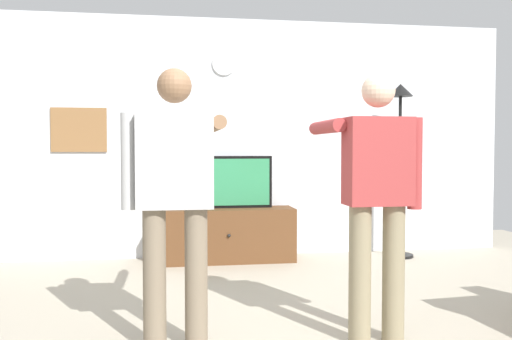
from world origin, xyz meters
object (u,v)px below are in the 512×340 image
Objects in this scene: framed_picture at (79,130)px; person_standing_nearer_couch at (377,191)px; person_standing_nearer_lamp at (175,189)px; tv_stand at (227,235)px; wall_clock at (224,64)px; television at (226,182)px; floor_lamp at (400,134)px.

framed_picture is 0.35× the size of person_standing_nearer_couch.
person_standing_nearer_couch is at bearing -51.09° from framed_picture.
person_standing_nearer_lamp is at bearing 176.36° from person_standing_nearer_couch.
framed_picture is 3.67m from person_standing_nearer_couch.
person_standing_nearer_couch is at bearing -74.61° from tv_stand.
wall_clock reaches higher than person_standing_nearer_lamp.
person_standing_nearer_lamp is 1.26m from person_standing_nearer_couch.
television is (-0.00, 0.05, 0.57)m from tv_stand.
framed_picture is at bearing 179.82° from wall_clock.
framed_picture reaches higher than tv_stand.
person_standing_nearer_couch reaches higher than tv_stand.
television is 0.51× the size of floor_lamp.
person_standing_nearer_couch is at bearing -116.92° from floor_lamp.
floor_lamp is 1.16× the size of person_standing_nearer_couch.
wall_clock is (-0.00, 0.29, 1.90)m from tv_stand.
tv_stand is at bearing 105.39° from person_standing_nearer_couch.
television is at bearing 77.38° from person_standing_nearer_lamp.
wall_clock is at bearing 169.89° from floor_lamp.
wall_clock reaches higher than floor_lamp.
tv_stand is at bearing -10.54° from framed_picture.
television is 1.71× the size of framed_picture.
floor_lamp reaches higher than person_standing_nearer_lamp.
floor_lamp is at bearing -3.08° from television.
television reaches higher than tv_stand.
floor_lamp reaches higher than tv_stand.
wall_clock reaches higher than tv_stand.
person_standing_nearer_couch is at bearing -74.87° from television.
person_standing_nearer_lamp is at bearing -136.39° from floor_lamp.
person_standing_nearer_lamp is (-0.56, -2.50, 0.12)m from television.
floor_lamp reaches higher than person_standing_nearer_couch.
floor_lamp is at bearing -10.11° from wall_clock.
wall_clock is 3.05m from person_standing_nearer_lamp.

